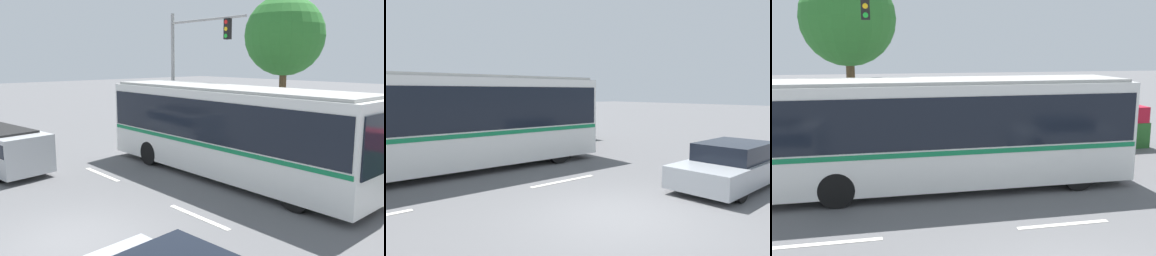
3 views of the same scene
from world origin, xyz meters
TOP-DOWN VIEW (x-y plane):
  - ground_plane at (0.00, 0.00)m, footprint 140.00×140.00m
  - city_bus at (-1.37, 6.89)m, footprint 11.48×2.67m
  - sedan_foreground at (4.55, -0.30)m, footprint 4.62×2.17m
  - flowering_hedge at (4.97, 10.88)m, footprint 6.52×1.10m
  - lane_stripe_near at (0.92, 3.33)m, footprint 2.40×0.16m

SIDE VIEW (x-z plane):
  - ground_plane at x=0.00m, z-range 0.00..0.00m
  - lane_stripe_near at x=0.92m, z-range 0.00..0.01m
  - sedan_foreground at x=4.55m, z-range -0.03..1.28m
  - flowering_hedge at x=4.97m, z-range -0.02..1.80m
  - city_bus at x=-1.37m, z-range 0.23..3.65m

